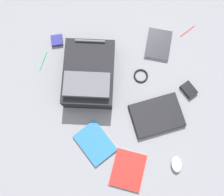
# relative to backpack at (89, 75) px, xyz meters

# --- Properties ---
(ground_plane) EXTENTS (3.74, 3.74, 0.00)m
(ground_plane) POSITION_rel_backpack_xyz_m (0.19, -0.14, -0.08)
(ground_plane) COLOR slate
(backpack) EXTENTS (0.34, 0.46, 0.19)m
(backpack) POSITION_rel_backpack_xyz_m (0.00, 0.00, 0.00)
(backpack) COLOR black
(backpack) RESTS_ON ground_plane
(laptop) EXTENTS (0.40, 0.33, 0.03)m
(laptop) POSITION_rel_backpack_xyz_m (0.47, -0.25, -0.07)
(laptop) COLOR black
(laptop) RESTS_ON ground_plane
(book_manual) EXTENTS (0.25, 0.28, 0.02)m
(book_manual) POSITION_rel_backpack_xyz_m (0.28, -0.62, -0.07)
(book_manual) COLOR silver
(book_manual) RESTS_ON ground_plane
(book_red) EXTENTS (0.21, 0.26, 0.02)m
(book_red) POSITION_rel_backpack_xyz_m (0.49, 0.27, -0.07)
(book_red) COLOR silver
(book_red) RESTS_ON ground_plane
(book_blue) EXTENTS (0.31, 0.32, 0.02)m
(book_blue) POSITION_rel_backpack_xyz_m (0.06, -0.45, -0.07)
(book_blue) COLOR silver
(book_blue) RESTS_ON ground_plane
(computer_mouse) EXTENTS (0.08, 0.11, 0.04)m
(computer_mouse) POSITION_rel_backpack_xyz_m (0.60, -0.58, -0.06)
(computer_mouse) COLOR silver
(computer_mouse) RESTS_ON ground_plane
(cable_coil) EXTENTS (0.10, 0.10, 0.01)m
(cable_coil) POSITION_rel_backpack_xyz_m (0.36, 0.03, -0.08)
(cable_coil) COLOR black
(cable_coil) RESTS_ON ground_plane
(power_brick) EXTENTS (0.13, 0.13, 0.03)m
(power_brick) POSITION_rel_backpack_xyz_m (0.70, -0.07, -0.07)
(power_brick) COLOR black
(power_brick) RESTS_ON ground_plane
(pen_black) EXTENTS (0.11, 0.09, 0.01)m
(pen_black) POSITION_rel_backpack_xyz_m (0.71, 0.39, -0.08)
(pen_black) COLOR red
(pen_black) RESTS_ON ground_plane
(pen_blue) EXTENTS (0.05, 0.15, 0.01)m
(pen_blue) POSITION_rel_backpack_xyz_m (-0.34, 0.12, -0.08)
(pen_blue) COLOR #198C33
(pen_blue) RESTS_ON ground_plane
(earbud_pouch) EXTENTS (0.10, 0.10, 0.03)m
(earbud_pouch) POSITION_rel_backpack_xyz_m (-0.25, 0.28, -0.07)
(earbud_pouch) COLOR navy
(earbud_pouch) RESTS_ON ground_plane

